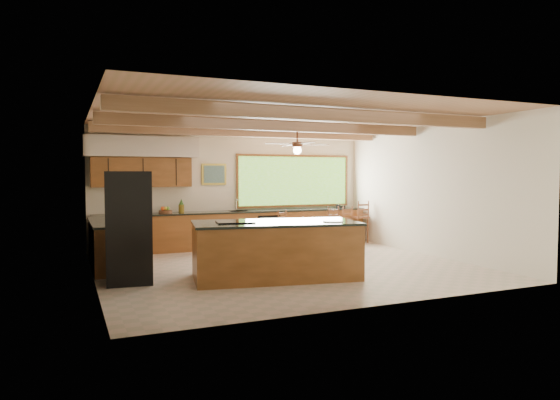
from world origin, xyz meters
name	(u,v)px	position (x,y,z in m)	size (l,w,h in m)	color
ground	(285,266)	(0.00, 0.00, 0.00)	(7.20, 7.20, 0.00)	#B8AD99
room_shell	(265,157)	(-0.17, 0.65, 2.21)	(7.27, 6.54, 3.02)	beige
counter_run	(212,232)	(-0.82, 2.52, 0.46)	(7.12, 3.10, 1.26)	brown
island	(275,250)	(-0.61, -0.94, 0.51)	(3.10, 1.85, 1.03)	brown
refrigerator	(129,227)	(-3.05, -0.32, 0.95)	(0.81, 0.79, 1.90)	black
bar_stool_a	(279,225)	(0.89, 2.40, 0.57)	(0.45, 0.45, 0.97)	brown
bar_stool_b	(330,224)	(1.88, 1.54, 0.64)	(0.44, 0.44, 1.08)	brown
bar_stool_c	(345,221)	(2.82, 2.40, 0.59)	(0.38, 0.38, 1.00)	brown
bar_stool_d	(361,218)	(3.30, 2.39, 0.67)	(0.41, 0.41, 1.14)	brown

